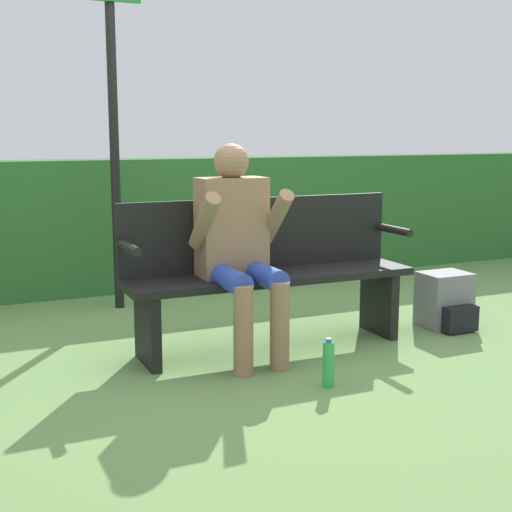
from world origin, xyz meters
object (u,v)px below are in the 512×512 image
Objects in this scene: water_bottle at (328,364)px; signpost at (114,114)px; person_seated at (238,240)px; park_bench at (267,269)px; backpack at (446,302)px.

signpost is at bearing 105.48° from water_bottle.
person_seated reaches higher than water_bottle.
park_bench is at bearing -65.31° from signpost.
person_seated is at bearing 108.19° from water_bottle.
signpost is at bearing 142.56° from backpack.
person_seated is (-0.25, -0.12, 0.22)m from park_bench.
signpost reaches higher than water_bottle.
park_bench is 1.34m from backpack.
person_seated is at bearing -75.81° from signpost.
park_bench is 0.72× the size of signpost.
water_bottle is 2.60m from signpost.
signpost is at bearing 114.69° from park_bench.
signpost reaches higher than backpack.
person_seated is 1.69m from signpost.
water_bottle is (0.22, -0.68, -0.58)m from person_seated.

